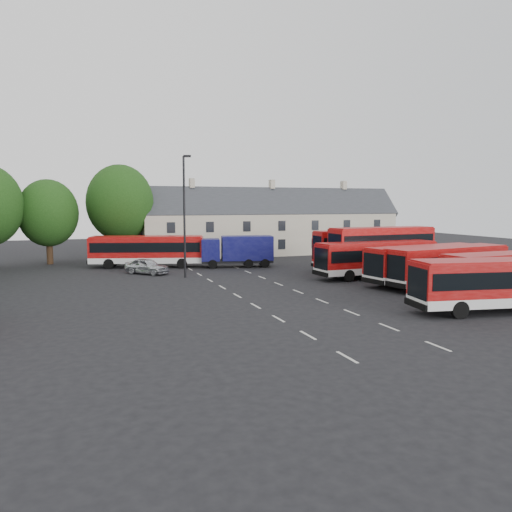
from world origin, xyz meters
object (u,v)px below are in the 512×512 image
at_px(bus_dd_south, 382,247).
at_px(silver_car, 147,266).
at_px(bus_row_a, 505,280).
at_px(lamppost, 185,213).
at_px(box_truck, 238,250).

relative_size(bus_dd_south, silver_car, 2.48).
relative_size(bus_row_a, silver_car, 2.70).
distance_m(silver_car, lamppost, 7.04).
xyz_separation_m(bus_dd_south, box_truck, (-11.90, 9.39, -0.70)).
bearing_deg(box_truck, lamppost, -128.35).
bearing_deg(lamppost, box_truck, 39.28).
xyz_separation_m(bus_row_a, silver_car, (-18.91, 25.18, -1.26)).
bearing_deg(bus_dd_south, silver_car, 157.75).
distance_m(bus_row_a, bus_dd_south, 18.22).
xyz_separation_m(box_truck, silver_car, (-10.08, -2.16, -1.12)).
height_order(silver_car, lamppost, lamppost).
relative_size(silver_car, lamppost, 0.40).
distance_m(box_truck, silver_car, 10.37).
bearing_deg(silver_car, bus_dd_south, -61.10).
distance_m(bus_dd_south, lamppost, 19.57).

